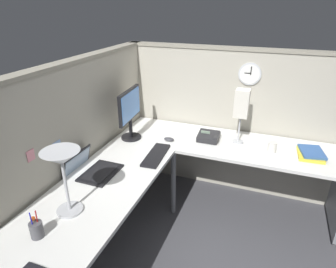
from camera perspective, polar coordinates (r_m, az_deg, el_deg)
ground_plane at (r=3.00m, az=2.91°, el=-17.24°), size 6.80×6.80×0.00m
cubicle_wall_back at (r=2.63m, az=-17.69°, el=-4.02°), size 2.57×0.12×1.58m
cubicle_wall_right at (r=3.27m, az=12.33°, el=2.31°), size 0.12×2.37×1.58m
desk at (r=2.49m, az=3.24°, el=-8.73°), size 2.35×2.15×0.73m
monitor at (r=2.88m, az=-7.39°, el=4.51°), size 0.46×0.20×0.50m
laptop at (r=2.48m, az=-14.82°, el=-6.52°), size 0.34×0.38×0.22m
keyboard at (r=2.63m, az=-2.33°, el=-4.10°), size 0.44×0.17×0.02m
computer_mouse at (r=2.90m, az=0.20°, el=-1.02°), size 0.06×0.10×0.03m
desk_lamp_dome at (r=1.91m, az=-19.84°, el=-5.29°), size 0.24×0.24×0.44m
pen_cup at (r=1.95m, az=-24.11°, el=-16.51°), size 0.08×0.08×0.18m
office_phone at (r=2.93m, az=7.95°, el=-0.58°), size 0.19×0.21×0.11m
book_stack at (r=2.92m, az=25.93°, el=-3.39°), size 0.31×0.24×0.04m
desk_lamp_paper at (r=2.82m, az=14.08°, el=5.49°), size 0.13×0.13×0.53m
coffee_mug at (r=2.85m, az=19.51°, el=-2.35°), size 0.08×0.08×0.10m
wall_clock at (r=3.05m, az=15.56°, el=11.13°), size 0.04×0.22×0.22m
pinned_note_leftmost at (r=2.35m, az=-20.69°, el=-2.24°), size 0.08×0.00×0.08m
pinned_note_middle at (r=2.17m, az=-25.04°, el=-3.78°), size 0.07×0.00×0.08m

